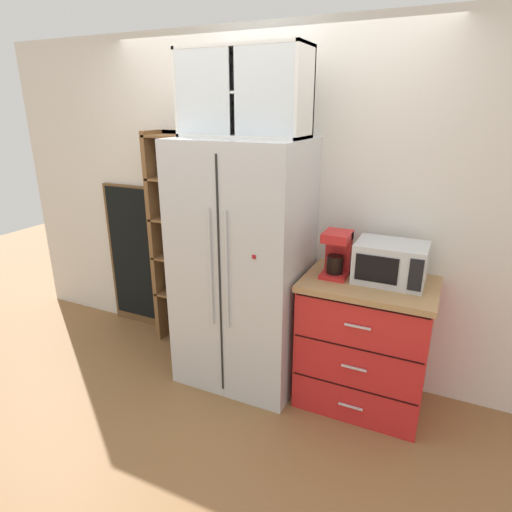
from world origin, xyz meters
The scene contains 11 objects.
ground_plane centered at (0.00, 0.00, 0.00)m, with size 10.67×10.67×0.00m, color olive.
wall_back_cream centered at (0.00, 0.40, 1.27)m, with size 4.98×0.10×2.55m, color silver.
refrigerator centered at (0.00, 0.01, 0.90)m, with size 0.89×0.71×1.81m.
pantry_shelf_column centered at (-0.72, 0.29, 0.95)m, with size 0.50×0.28×1.82m.
counter_cabinet centered at (0.90, 0.06, 0.46)m, with size 0.86×0.61×0.92m.
microwave centered at (1.01, 0.11, 1.05)m, with size 0.44×0.33×0.26m.
coffee_maker centered at (0.67, 0.07, 1.08)m, with size 0.17×0.20×0.31m.
mug_navy centered at (0.90, 0.01, 0.97)m, with size 0.11×0.08×0.10m.
bottle_green centered at (0.90, 0.07, 1.03)m, with size 0.07×0.07×0.25m.
upper_cabinet centered at (0.00, 0.05, 2.08)m, with size 0.86×0.32×0.55m.
chalkboard_menu centered at (-1.29, 0.33, 0.68)m, with size 0.60×0.04×1.34m.
Camera 1 is at (1.33, -2.60, 2.00)m, focal length 30.07 mm.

